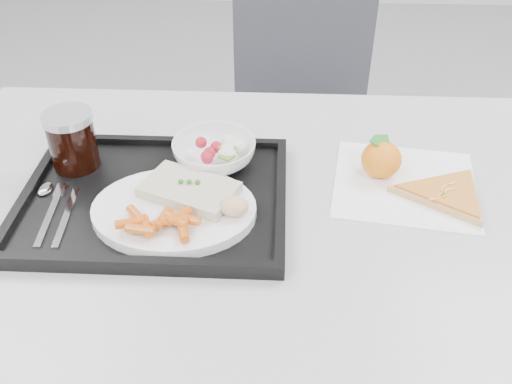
# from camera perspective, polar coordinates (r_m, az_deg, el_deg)

# --- Properties ---
(table) EXTENTS (1.20, 0.80, 0.75)m
(table) POSITION_cam_1_polar(r_m,az_deg,el_deg) (1.04, -0.65, -3.72)
(table) COLOR #B6B6B9
(table) RESTS_ON ground
(chair) EXTENTS (0.46, 0.46, 0.93)m
(chair) POSITION_cam_1_polar(r_m,az_deg,el_deg) (1.73, 4.59, 8.84)
(chair) COLOR #36373D
(chair) RESTS_ON ground
(tray) EXTENTS (0.45, 0.35, 0.03)m
(tray) POSITION_cam_1_polar(r_m,az_deg,el_deg) (1.00, -10.06, -0.67)
(tray) COLOR black
(tray) RESTS_ON table
(dinner_plate) EXTENTS (0.27, 0.27, 0.02)m
(dinner_plate) POSITION_cam_1_polar(r_m,az_deg,el_deg) (0.94, -8.18, -1.82)
(dinner_plate) COLOR white
(dinner_plate) RESTS_ON tray
(fish_fillet) EXTENTS (0.18, 0.15, 0.03)m
(fish_fillet) POSITION_cam_1_polar(r_m,az_deg,el_deg) (0.95, -6.69, 0.22)
(fish_fillet) COLOR beige
(fish_fillet) RESTS_ON dinner_plate
(bread_roll) EXTENTS (0.05, 0.05, 0.03)m
(bread_roll) POSITION_cam_1_polar(r_m,az_deg,el_deg) (0.90, -2.20, -1.42)
(bread_roll) COLOR #DDAF7D
(bread_roll) RESTS_ON dinner_plate
(salad_bowl) EXTENTS (0.15, 0.15, 0.05)m
(salad_bowl) POSITION_cam_1_polar(r_m,az_deg,el_deg) (1.05, -4.19, 3.94)
(salad_bowl) COLOR white
(salad_bowl) RESTS_ON tray
(cola_glass) EXTENTS (0.09, 0.09, 0.11)m
(cola_glass) POSITION_cam_1_polar(r_m,az_deg,el_deg) (1.08, -17.93, 5.06)
(cola_glass) COLOR black
(cola_glass) RESTS_ON tray
(cutlery) EXTENTS (0.09, 0.17, 0.01)m
(cutlery) POSITION_cam_1_polar(r_m,az_deg,el_deg) (1.01, -19.57, -1.19)
(cutlery) COLOR silver
(cutlery) RESTS_ON tray
(napkin) EXTENTS (0.28, 0.27, 0.00)m
(napkin) POSITION_cam_1_polar(r_m,az_deg,el_deg) (1.06, 14.63, 0.78)
(napkin) COLOR white
(napkin) RESTS_ON table
(tangerine) EXTENTS (0.09, 0.09, 0.07)m
(tangerine) POSITION_cam_1_polar(r_m,az_deg,el_deg) (1.06, 12.42, 3.22)
(tangerine) COLOR orange
(tangerine) RESTS_ON napkin
(pizza_slice) EXTENTS (0.22, 0.22, 0.02)m
(pizza_slice) POSITION_cam_1_polar(r_m,az_deg,el_deg) (1.05, 18.50, -0.14)
(pizza_slice) COLOR #E3AB71
(pizza_slice) RESTS_ON napkin
(carrot_pile) EXTENTS (0.13, 0.08, 0.02)m
(carrot_pile) POSITION_cam_1_polar(r_m,az_deg,el_deg) (0.89, -9.60, -2.98)
(carrot_pile) COLOR #CD5512
(carrot_pile) RESTS_ON dinner_plate
(salad_contents) EXTENTS (0.10, 0.09, 0.03)m
(salad_contents) POSITION_cam_1_polar(r_m,az_deg,el_deg) (1.03, -3.23, 4.20)
(salad_contents) COLOR #A81827
(salad_contents) RESTS_ON salad_bowl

